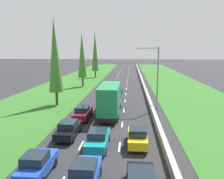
{
  "coord_description": "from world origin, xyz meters",
  "views": [
    {
      "loc": [
        2.66,
        -3.29,
        8.54
      ],
      "look_at": [
        -0.73,
        35.93,
        1.43
      ],
      "focal_mm": 34.94,
      "sensor_mm": 36.0,
      "label": 1
    }
  ],
  "objects_px": {
    "blue_hatchback_centre_lane": "(85,174)",
    "poplar_tree_third": "(82,56)",
    "green_box_truck_centre_lane": "(110,99)",
    "teal_sedan_centre_lane": "(98,139)",
    "black_sedan_left_lane": "(68,129)",
    "maroon_sedan_left_lane": "(83,113)",
    "poplar_tree_second": "(55,56)",
    "poplar_tree_fourth": "(95,52)",
    "teal_hatchback_centre_lane_sixth": "(118,85)",
    "yellow_hatchback_right_lane": "(137,137)",
    "street_light_mast": "(155,74)",
    "blue_hatchback_left_lane": "(37,164)",
    "blue_hatchback_centre_lane_fifth": "(118,89)",
    "teal_hatchback_centre_lane": "(116,95)"
  },
  "relations": [
    {
      "from": "teal_sedan_centre_lane",
      "to": "yellow_hatchback_right_lane",
      "type": "height_order",
      "value": "yellow_hatchback_right_lane"
    },
    {
      "from": "teal_hatchback_centre_lane_sixth",
      "to": "poplar_tree_third",
      "type": "bearing_deg",
      "value": 167.67
    },
    {
      "from": "yellow_hatchback_right_lane",
      "to": "poplar_tree_fourth",
      "type": "height_order",
      "value": "poplar_tree_fourth"
    },
    {
      "from": "blue_hatchback_left_lane",
      "to": "poplar_tree_second",
      "type": "xyz_separation_m",
      "value": [
        -5.22,
        19.25,
        6.91
      ]
    },
    {
      "from": "maroon_sedan_left_lane",
      "to": "blue_hatchback_centre_lane_fifth",
      "type": "height_order",
      "value": "blue_hatchback_centre_lane_fifth"
    },
    {
      "from": "teal_hatchback_centre_lane_sixth",
      "to": "poplar_tree_second",
      "type": "relative_size",
      "value": 0.29
    },
    {
      "from": "black_sedan_left_lane",
      "to": "poplar_tree_fourth",
      "type": "height_order",
      "value": "poplar_tree_fourth"
    },
    {
      "from": "poplar_tree_fourth",
      "to": "yellow_hatchback_right_lane",
      "type": "bearing_deg",
      "value": -76.46
    },
    {
      "from": "teal_hatchback_centre_lane",
      "to": "yellow_hatchback_right_lane",
      "type": "relative_size",
      "value": 1.0
    },
    {
      "from": "poplar_tree_second",
      "to": "poplar_tree_fourth",
      "type": "height_order",
      "value": "poplar_tree_fourth"
    },
    {
      "from": "poplar_tree_second",
      "to": "street_light_mast",
      "type": "distance_m",
      "value": 15.26
    },
    {
      "from": "teal_hatchback_centre_lane_sixth",
      "to": "black_sedan_left_lane",
      "type": "bearing_deg",
      "value": -96.58
    },
    {
      "from": "poplar_tree_third",
      "to": "black_sedan_left_lane",
      "type": "bearing_deg",
      "value": -80.17
    },
    {
      "from": "blue_hatchback_centre_lane_fifth",
      "to": "poplar_tree_second",
      "type": "height_order",
      "value": "poplar_tree_second"
    },
    {
      "from": "maroon_sedan_left_lane",
      "to": "street_light_mast",
      "type": "bearing_deg",
      "value": 28.88
    },
    {
      "from": "teal_sedan_centre_lane",
      "to": "poplar_tree_fourth",
      "type": "relative_size",
      "value": 0.32
    },
    {
      "from": "green_box_truck_centre_lane",
      "to": "blue_hatchback_centre_lane",
      "type": "bearing_deg",
      "value": -90.53
    },
    {
      "from": "black_sedan_left_lane",
      "to": "poplar_tree_third",
      "type": "distance_m",
      "value": 31.25
    },
    {
      "from": "teal_hatchback_centre_lane_sixth",
      "to": "blue_hatchback_left_lane",
      "type": "bearing_deg",
      "value": -95.6
    },
    {
      "from": "blue_hatchback_centre_lane_fifth",
      "to": "yellow_hatchback_right_lane",
      "type": "relative_size",
      "value": 1.0
    },
    {
      "from": "teal_hatchback_centre_lane",
      "to": "maroon_sedan_left_lane",
      "type": "distance_m",
      "value": 11.7
    },
    {
      "from": "poplar_tree_fourth",
      "to": "street_light_mast",
      "type": "xyz_separation_m",
      "value": [
        14.63,
        -36.59,
        -2.92
      ]
    },
    {
      "from": "green_box_truck_centre_lane",
      "to": "blue_hatchback_centre_lane_fifth",
      "type": "distance_m",
      "value": 15.03
    },
    {
      "from": "poplar_tree_fourth",
      "to": "street_light_mast",
      "type": "distance_m",
      "value": 39.51
    },
    {
      "from": "blue_hatchback_left_lane",
      "to": "teal_sedan_centre_lane",
      "type": "distance_m",
      "value": 5.94
    },
    {
      "from": "yellow_hatchback_right_lane",
      "to": "poplar_tree_fourth",
      "type": "relative_size",
      "value": 0.27
    },
    {
      "from": "teal_hatchback_centre_lane",
      "to": "teal_hatchback_centre_lane_sixth",
      "type": "distance_m",
      "value": 11.24
    },
    {
      "from": "blue_hatchback_centre_lane",
      "to": "green_box_truck_centre_lane",
      "type": "bearing_deg",
      "value": 89.47
    },
    {
      "from": "blue_hatchback_centre_lane_fifth",
      "to": "street_light_mast",
      "type": "xyz_separation_m",
      "value": [
        6.06,
        -11.83,
        4.4
      ]
    },
    {
      "from": "teal_sedan_centre_lane",
      "to": "blue_hatchback_centre_lane_fifth",
      "type": "relative_size",
      "value": 1.15
    },
    {
      "from": "green_box_truck_centre_lane",
      "to": "teal_hatchback_centre_lane_sixth",
      "type": "distance_m",
      "value": 20.42
    },
    {
      "from": "maroon_sedan_left_lane",
      "to": "yellow_hatchback_right_lane",
      "type": "bearing_deg",
      "value": -47.82
    },
    {
      "from": "yellow_hatchback_right_lane",
      "to": "green_box_truck_centre_lane",
      "type": "bearing_deg",
      "value": 109.58
    },
    {
      "from": "black_sedan_left_lane",
      "to": "street_light_mast",
      "type": "bearing_deg",
      "value": 49.02
    },
    {
      "from": "teal_hatchback_centre_lane",
      "to": "poplar_tree_fourth",
      "type": "distance_m",
      "value": 32.6
    },
    {
      "from": "black_sedan_left_lane",
      "to": "teal_sedan_centre_lane",
      "type": "distance_m",
      "value": 3.92
    },
    {
      "from": "black_sedan_left_lane",
      "to": "teal_sedan_centre_lane",
      "type": "xyz_separation_m",
      "value": [
        3.29,
        -2.13,
        0.0
      ]
    },
    {
      "from": "black_sedan_left_lane",
      "to": "poplar_tree_second",
      "type": "distance_m",
      "value": 15.14
    },
    {
      "from": "blue_hatchback_centre_lane_fifth",
      "to": "yellow_hatchback_right_lane",
      "type": "height_order",
      "value": "same"
    },
    {
      "from": "black_sedan_left_lane",
      "to": "teal_sedan_centre_lane",
      "type": "bearing_deg",
      "value": -32.91
    },
    {
      "from": "green_box_truck_centre_lane",
      "to": "teal_sedan_centre_lane",
      "type": "bearing_deg",
      "value": -90.92
    },
    {
      "from": "maroon_sedan_left_lane",
      "to": "teal_hatchback_centre_lane_sixth",
      "type": "distance_m",
      "value": 22.65
    },
    {
      "from": "maroon_sedan_left_lane",
      "to": "poplar_tree_second",
      "type": "distance_m",
      "value": 11.01
    },
    {
      "from": "blue_hatchback_centre_lane",
      "to": "poplar_tree_fourth",
      "type": "height_order",
      "value": "poplar_tree_fourth"
    },
    {
      "from": "teal_sedan_centre_lane",
      "to": "teal_hatchback_centre_lane_sixth",
      "type": "xyz_separation_m",
      "value": [
        -0.03,
        30.39,
        0.02
      ]
    },
    {
      "from": "black_sedan_left_lane",
      "to": "maroon_sedan_left_lane",
      "type": "xyz_separation_m",
      "value": [
        0.16,
        5.83,
        0.0
      ]
    },
    {
      "from": "blue_hatchback_centre_lane_fifth",
      "to": "yellow_hatchback_right_lane",
      "type": "xyz_separation_m",
      "value": [
        3.27,
        -24.34,
        0.0
      ]
    },
    {
      "from": "blue_hatchback_centre_lane",
      "to": "poplar_tree_third",
      "type": "height_order",
      "value": "poplar_tree_third"
    },
    {
      "from": "blue_hatchback_left_lane",
      "to": "poplar_tree_third",
      "type": "distance_m",
      "value": 37.95
    },
    {
      "from": "blue_hatchback_centre_lane_fifth",
      "to": "poplar_tree_third",
      "type": "xyz_separation_m",
      "value": [
        -8.73,
        7.26,
        6.47
      ]
    }
  ]
}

